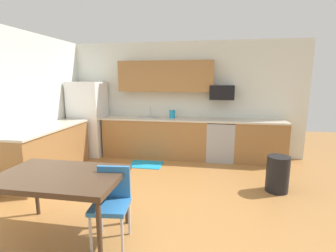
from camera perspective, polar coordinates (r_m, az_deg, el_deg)
name	(u,v)px	position (r m, az deg, el deg)	size (l,w,h in m)	color
ground_plane	(157,204)	(3.85, -2.64, -17.62)	(12.00, 12.00, 0.00)	#9E6B38
wall_back	(179,99)	(6.02, 2.67, 6.16)	(5.80, 0.10, 2.70)	silver
cabinet_run_back	(155,138)	(5.91, -2.96, -2.76)	(2.44, 0.60, 0.90)	olive
cabinet_run_back_right	(259,142)	(5.88, 20.30, -3.51)	(1.11, 0.60, 0.90)	olive
cabinet_run_left	(49,152)	(5.29, -25.89, -5.47)	(0.60, 2.00, 0.90)	olive
countertop_back	(177,119)	(5.73, 2.20, 1.60)	(4.80, 0.64, 0.04)	beige
countertop_left	(46,128)	(5.19, -26.31, -0.47)	(0.64, 2.00, 0.04)	beige
upper_cabinets_back	(166,76)	(5.83, -0.54, 11.43)	(2.20, 0.34, 0.70)	olive
refrigerator	(89,119)	(6.32, -17.90, 1.65)	(0.76, 0.70, 1.77)	white
oven_range	(220,140)	(5.78, 11.91, -3.25)	(0.60, 0.60, 0.91)	#999BA0
microwave	(222,92)	(5.72, 12.30, 7.60)	(0.54, 0.36, 0.32)	black
sink_basin	(149,120)	(5.86, -4.42, 1.39)	(0.48, 0.40, 0.14)	#A5A8AD
sink_faucet	(151,112)	(6.01, -4.03, 3.17)	(0.02, 0.02, 0.24)	#B2B5BA
dining_table	(60,179)	(3.10, -23.74, -11.25)	(1.40, 0.90, 0.78)	#422D1E
chair_near_table	(112,199)	(2.97, -12.88, -16.06)	(0.44, 0.44, 0.85)	#2D72B7
trash_bin	(278,174)	(4.50, 24.04, -10.09)	(0.36, 0.36, 0.60)	black
floor_mat	(146,164)	(5.45, -5.14, -8.85)	(0.70, 0.50, 0.01)	#198CBF
kettle	(172,114)	(5.78, 0.99, 2.69)	(0.14, 0.14, 0.20)	#198CBF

